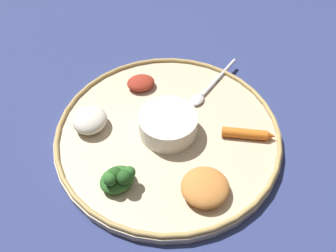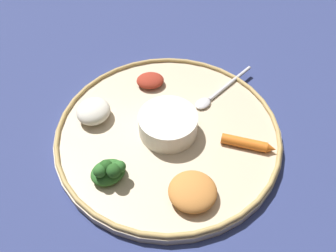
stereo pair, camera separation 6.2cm
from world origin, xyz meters
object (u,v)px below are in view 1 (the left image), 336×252
object	(u,v)px
center_bowl	(168,123)
greens_pile	(119,179)
carrot_near_spoon	(248,134)
spoon	(206,88)

from	to	relation	value
center_bowl	greens_pile	world-z (taller)	greens_pile
carrot_near_spoon	spoon	bearing A→B (deg)	64.70
spoon	greens_pile	world-z (taller)	greens_pile
center_bowl	greens_pile	distance (m)	0.13
greens_pile	carrot_near_spoon	distance (m)	0.23
spoon	center_bowl	bearing A→B (deg)	-178.47
center_bowl	carrot_near_spoon	xyz separation A→B (m)	(0.07, -0.12, -0.01)
carrot_near_spoon	center_bowl	bearing A→B (deg)	121.45
greens_pile	carrot_near_spoon	size ratio (longest dim) A/B	0.75
spoon	greens_pile	distance (m)	0.26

